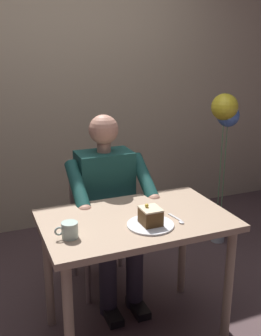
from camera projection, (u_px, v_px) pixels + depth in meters
ground_plane at (135, 331)px, 2.35m from camera, size 14.00×14.00×0.00m
cafe_rear_panel at (60, 62)px, 3.43m from camera, size 6.40×0.12×3.00m
dining_table at (136, 235)px, 2.16m from camera, size 1.02×0.63×0.74m
chair at (101, 217)px, 2.76m from camera, size 0.42×0.42×0.89m
seated_person at (109, 206)px, 2.57m from camera, size 0.53×0.58×1.22m
dessert_plate at (150, 225)px, 2.03m from camera, size 0.24×0.24×0.01m
cake_slice at (151, 216)px, 2.02m from camera, size 0.10×0.11×0.11m
coffee_cup at (69, 230)px, 1.89m from camera, size 0.12×0.08×0.08m
dessert_spoon at (178, 220)px, 2.09m from camera, size 0.03×0.14×0.01m
balloon_display at (225, 131)px, 3.20m from camera, size 0.25×0.22×1.27m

